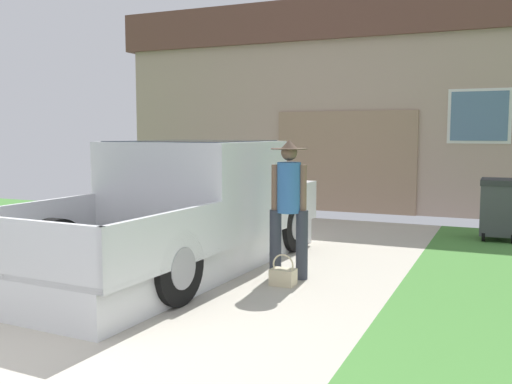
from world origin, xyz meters
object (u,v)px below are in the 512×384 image
Objects in this scene: person_with_hat at (289,201)px; house_with_garage at (362,109)px; pickup_truck at (193,210)px; wheeled_trash_bin at (499,207)px; handbag at (283,276)px.

house_with_garage reaches higher than person_with_hat.
person_with_hat is 9.34m from house_with_garage.
pickup_truck reaches higher than wheeled_trash_bin.
house_with_garage is at bearing 97.94° from handbag.
house_with_garage is 10.77× the size of wheeled_trash_bin.
house_with_garage reaches higher than handbag.
pickup_truck is at bearing -91.35° from house_with_garage.
pickup_truck is 5.26m from wheeled_trash_bin.
person_with_hat is at bearing -82.10° from house_with_garage.
person_with_hat is at bearing -121.20° from wheeled_trash_bin.
handbag is 9.82m from house_with_garage.
pickup_truck is 0.47× the size of house_with_garage.
person_with_hat is 0.91m from handbag.
house_with_garage is (-1.32, 9.45, 2.32)m from handbag.
wheeled_trash_bin is (3.60, -5.29, -1.87)m from house_with_garage.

